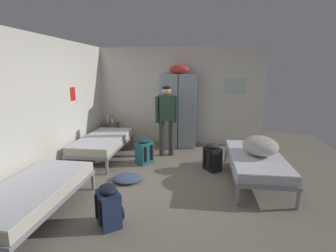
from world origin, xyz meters
TOP-DOWN VIEW (x-y plane):
  - ground_plane at (0.00, 0.00)m, footprint 7.88×7.88m
  - room_backdrop at (-1.14, 1.17)m, footprint 4.36×4.99m
  - locker_bank at (0.02, 2.18)m, footprint 0.90×0.55m
  - shelf_unit at (-1.82, 2.18)m, footprint 0.38×0.30m
  - bed_left_rear at (-1.57, 1.03)m, footprint 0.90×1.90m
  - bed_right at (1.57, 0.21)m, footprint 0.90×1.90m
  - bed_left_front at (-1.57, -1.43)m, footprint 0.90×1.90m
  - bedding_heap at (1.63, 0.25)m, footprint 0.60×0.78m
  - person_traveler at (-0.18, 1.37)m, footprint 0.48×0.30m
  - water_bottle at (-1.90, 2.20)m, footprint 0.06×0.06m
  - lotion_bottle at (-1.75, 2.14)m, footprint 0.05×0.05m
  - backpack_black at (0.84, 0.61)m, footprint 0.42×0.41m
  - backpack_teal at (-0.58, 0.79)m, footprint 0.41×0.41m
  - backpack_navy at (-0.52, -1.42)m, footprint 0.42×0.41m
  - clothes_pile_denim at (-0.69, -0.11)m, footprint 0.51×0.48m

SIDE VIEW (x-z plane):
  - ground_plane at x=0.00m, z-range 0.00..0.00m
  - clothes_pile_denim at x=-0.69m, z-range 0.00..0.10m
  - backpack_black at x=0.84m, z-range -0.02..0.53m
  - backpack_teal at x=-0.58m, z-range -0.02..0.53m
  - backpack_navy at x=-0.52m, z-range -0.02..0.53m
  - shelf_unit at x=-1.82m, z-range 0.06..0.63m
  - bed_left_rear at x=-1.57m, z-range 0.14..0.63m
  - bed_right at x=1.57m, z-range 0.14..0.63m
  - bed_left_front at x=-1.57m, z-range 0.14..0.63m
  - bedding_heap at x=1.63m, z-range 0.49..0.80m
  - lotion_bottle at x=-1.75m, z-range 0.56..0.74m
  - water_bottle at x=-1.90m, z-range 0.56..0.80m
  - person_traveler at x=-0.18m, z-range 0.17..1.77m
  - locker_bank at x=0.02m, z-range -0.07..2.00m
  - room_backdrop at x=-1.14m, z-range 0.00..2.53m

